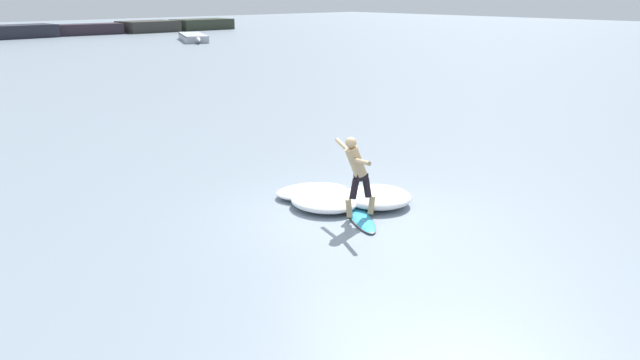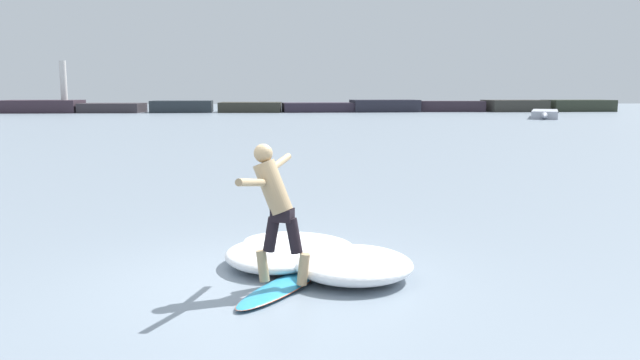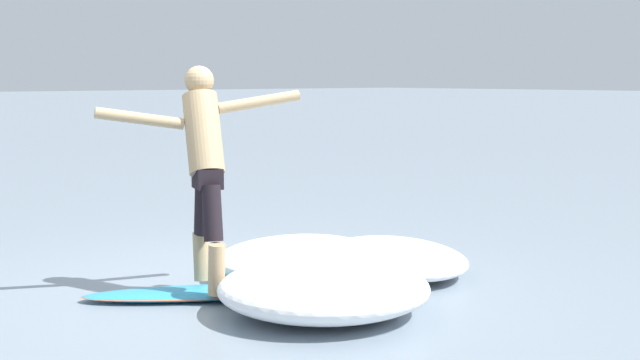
{
  "view_description": "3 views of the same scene",
  "coord_description": "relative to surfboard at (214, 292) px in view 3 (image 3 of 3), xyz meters",
  "views": [
    {
      "loc": [
        -8.92,
        -9.18,
        4.74
      ],
      "look_at": [
        -0.21,
        0.46,
        0.79
      ],
      "focal_mm": 35.0,
      "sensor_mm": 36.0,
      "label": 1
    },
    {
      "loc": [
        0.17,
        -7.93,
        2.5
      ],
      "look_at": [
        0.81,
        1.18,
        1.17
      ],
      "focal_mm": 35.0,
      "sensor_mm": 36.0,
      "label": 2
    },
    {
      "loc": [
        6.1,
        -4.14,
        1.75
      ],
      "look_at": [
        -0.19,
        1.19,
        0.79
      ],
      "focal_mm": 50.0,
      "sensor_mm": 36.0,
      "label": 3
    }
  ],
  "objects": [
    {
      "name": "ground_plane",
      "position": [
        -0.26,
        0.31,
        -0.04
      ],
      "size": [
        200.0,
        200.0,
        0.0
      ],
      "primitive_type": "plane",
      "color": "gray"
    },
    {
      "name": "wave_foam_beside",
      "position": [
        0.93,
        0.36,
        0.15
      ],
      "size": [
        2.15,
        2.16,
        0.38
      ],
      "color": "white",
      "rests_on": "ground"
    },
    {
      "name": "surfer",
      "position": [
        -0.11,
        0.0,
        1.08
      ],
      "size": [
        0.9,
        1.59,
        1.76
      ],
      "color": "tan",
      "rests_on": "surfboard"
    },
    {
      "name": "wave_foam_at_nose",
      "position": [
        -0.15,
        0.99,
        0.13
      ],
      "size": [
        1.64,
        1.83,
        0.34
      ],
      "color": "white",
      "rests_on": "ground"
    },
    {
      "name": "wave_foam_at_tail",
      "position": [
        0.22,
        1.81,
        0.08
      ],
      "size": [
        2.11,
        1.83,
        0.25
      ],
      "color": "white",
      "rests_on": "ground"
    },
    {
      "name": "surfboard",
      "position": [
        0.0,
        0.0,
        0.0
      ],
      "size": [
        1.43,
        2.02,
        0.22
      ],
      "color": "#2F98C5",
      "rests_on": "ground"
    }
  ]
}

